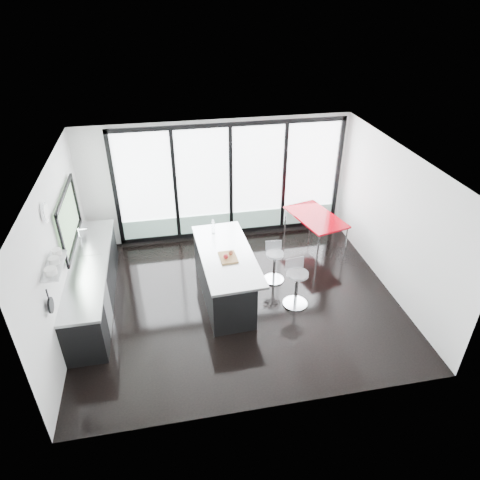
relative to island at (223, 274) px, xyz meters
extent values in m
cube|color=black|center=(0.25, -0.20, -0.48)|extent=(6.00, 5.00, 0.00)
cube|color=white|center=(0.25, -0.20, 2.32)|extent=(6.00, 5.00, 0.00)
cube|color=silver|center=(0.25, 2.30, 0.92)|extent=(6.00, 0.00, 2.80)
cube|color=white|center=(0.55, 2.27, 0.92)|extent=(5.00, 0.02, 2.50)
cube|color=slate|center=(0.55, 2.23, -0.11)|extent=(5.00, 0.02, 0.44)
cube|color=black|center=(-0.70, 2.23, 0.92)|extent=(0.08, 0.04, 2.50)
cube|color=black|center=(0.55, 2.23, 0.92)|extent=(0.08, 0.04, 2.50)
cube|color=black|center=(1.80, 2.23, 0.92)|extent=(0.08, 0.04, 2.50)
cube|color=silver|center=(0.25, -2.70, 0.92)|extent=(6.00, 0.00, 2.80)
cube|color=silver|center=(-2.75, -0.20, 0.92)|extent=(0.00, 5.00, 2.80)
cube|color=#668D61|center=(-2.72, 0.70, 1.12)|extent=(0.02, 1.60, 0.90)
cube|color=#AAADAF|center=(-2.62, -1.05, 1.27)|extent=(0.25, 0.80, 0.03)
cylinder|color=white|center=(-2.72, -0.50, 1.87)|extent=(0.04, 0.30, 0.30)
cylinder|color=black|center=(-2.69, -1.45, 0.87)|extent=(0.03, 0.24, 0.24)
cube|color=silver|center=(3.25, -0.20, 0.92)|extent=(0.00, 5.00, 2.80)
cube|color=black|center=(-2.42, 0.20, -0.05)|extent=(0.65, 3.20, 0.87)
cube|color=#AAADAF|center=(-2.42, 0.20, 0.41)|extent=(0.69, 3.24, 0.05)
cube|color=#AAADAF|center=(-2.42, 0.70, 0.41)|extent=(0.45, 0.48, 0.06)
cylinder|color=silver|center=(-2.57, 0.70, 0.66)|extent=(0.02, 0.02, 0.44)
cube|color=#AAADAF|center=(-2.11, -0.55, -0.06)|extent=(0.03, 0.60, 0.80)
cube|color=black|center=(-0.01, 0.00, -0.03)|extent=(0.87, 2.29, 0.89)
cube|color=#AAADAF|center=(0.08, 0.00, 0.44)|extent=(1.08, 2.36, 0.05)
cube|color=#A47944|center=(0.08, -0.15, 0.48)|extent=(0.33, 0.42, 0.03)
sphere|color=maroon|center=(0.03, -0.20, 0.54)|extent=(0.10, 0.10, 0.09)
sphere|color=brown|center=(0.14, -0.10, 0.54)|extent=(0.09, 0.09, 0.09)
cylinder|color=silver|center=(-0.06, 0.77, 0.61)|extent=(0.07, 0.07, 0.29)
cylinder|color=silver|center=(1.29, -0.56, -0.11)|extent=(0.52, 0.52, 0.74)
cylinder|color=silver|center=(1.09, 0.26, -0.15)|extent=(0.44, 0.44, 0.67)
cube|color=#A1000C|center=(2.32, 1.37, -0.09)|extent=(1.17, 1.62, 0.78)
camera|label=1|loc=(-0.93, -6.56, 4.83)|focal=32.00mm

